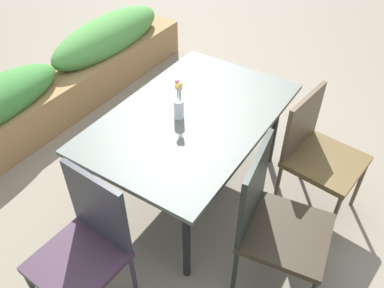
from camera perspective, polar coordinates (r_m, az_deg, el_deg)
ground_plane at (r=3.20m, az=-0.45°, el=-5.20°), size 12.00×12.00×0.00m
dining_table at (r=2.66m, az=0.00°, el=3.38°), size 1.51×0.98×0.74m
chair_end_left at (r=2.22m, az=-15.22°, el=-13.80°), size 0.46×0.46×0.95m
chair_near_left at (r=2.29m, az=11.79°, el=-10.53°), size 0.54×0.54×0.98m
chair_near_right at (r=2.79m, az=17.78°, el=-0.84°), size 0.53×0.53×0.92m
flower_vase at (r=2.53m, az=-1.94°, el=6.06°), size 0.07×0.07×0.29m
planter_box at (r=3.95m, az=-18.89°, el=8.56°), size 3.31×0.49×0.70m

